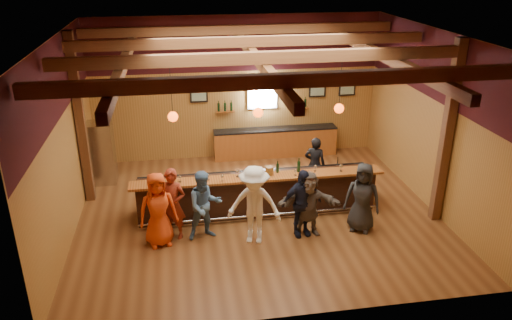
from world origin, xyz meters
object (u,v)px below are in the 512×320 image
object	(u,v)px
customer_orange	(158,210)
customer_brown	(308,203)
bartender	(315,165)
customer_navy	(302,203)
stainless_fridge	(102,153)
ice_bucket	(270,171)
back_bar_cabinet	(275,142)
customer_white	(254,205)
customer_dark	(362,197)
customer_redvest	(173,204)
customer_denim	(205,205)
bar_counter	(258,192)
bottle_a	(278,168)

from	to	relation	value
customer_orange	customer_brown	distance (m)	3.45
customer_orange	bartender	size ratio (longest dim) A/B	1.11
customer_navy	stainless_fridge	bearing A→B (deg)	133.75
stainless_fridge	ice_bucket	size ratio (longest dim) A/B	8.44
back_bar_cabinet	customer_white	size ratio (longest dim) A/B	2.12
back_bar_cabinet	customer_dark	bearing A→B (deg)	-77.41
customer_redvest	bartender	bearing A→B (deg)	46.46
customer_orange	customer_redvest	bearing A→B (deg)	26.82
customer_denim	back_bar_cabinet	bearing A→B (deg)	50.12
customer_denim	ice_bucket	size ratio (longest dim) A/B	7.90
bar_counter	back_bar_cabinet	world-z (taller)	bar_counter
ice_bucket	customer_dark	bearing A→B (deg)	-28.46
bartender	bottle_a	bearing A→B (deg)	62.77
bartender	customer_redvest	bearing A→B (deg)	48.74
customer_brown	ice_bucket	distance (m)	1.36
customer_white	ice_bucket	world-z (taller)	customer_white
customer_brown	bottle_a	size ratio (longest dim) A/B	5.15
customer_dark	bartender	world-z (taller)	customer_dark
customer_white	customer_brown	xyz separation A→B (m)	(1.30, 0.14, -0.14)
back_bar_cabinet	customer_denim	size ratio (longest dim) A/B	2.37
stainless_fridge	bottle_a	distance (m)	5.30
customer_navy	customer_dark	size ratio (longest dim) A/B	0.97
customer_brown	ice_bucket	size ratio (longest dim) A/B	7.53
customer_brown	bartender	bearing A→B (deg)	77.16
customer_denim	customer_brown	world-z (taller)	customer_denim
bottle_a	back_bar_cabinet	bearing A→B (deg)	79.31
customer_white	bottle_a	size ratio (longest dim) A/B	6.06
back_bar_cabinet	stainless_fridge	size ratio (longest dim) A/B	2.22
customer_white	customer_dark	world-z (taller)	customer_white
bartender	customer_white	bearing A→B (deg)	72.11
stainless_fridge	customer_white	xyz separation A→B (m)	(3.79, -3.94, 0.05)
ice_bucket	customer_white	bearing A→B (deg)	-115.46
stainless_fridge	bottle_a	size ratio (longest dim) A/B	5.77
customer_redvest	customer_white	bearing A→B (deg)	5.35
stainless_fridge	bartender	distance (m)	6.07
bar_counter	ice_bucket	distance (m)	0.79
customer_navy	customer_dark	xyz separation A→B (m)	(1.48, -0.01, 0.02)
bar_counter	stainless_fridge	world-z (taller)	stainless_fridge
customer_dark	bartender	distance (m)	2.30
customer_redvest	bottle_a	size ratio (longest dim) A/B	5.52
customer_navy	bottle_a	bearing A→B (deg)	97.10
customer_brown	ice_bucket	xyz separation A→B (m)	(-0.72, 1.08, 0.41)
customer_navy	ice_bucket	size ratio (longest dim) A/B	7.84
customer_denim	bartender	distance (m)	3.74
customer_redvest	bartender	size ratio (longest dim) A/B	1.09
ice_bucket	bar_counter	bearing A→B (deg)	134.29
customer_dark	ice_bucket	bearing A→B (deg)	178.93
customer_dark	customer_redvest	bearing A→B (deg)	-157.69
customer_denim	customer_navy	world-z (taller)	customer_denim
customer_white	stainless_fridge	bearing A→B (deg)	151.68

